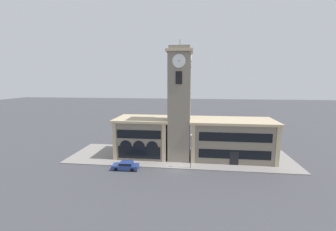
# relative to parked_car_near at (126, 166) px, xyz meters

# --- Properties ---
(ground_plane) EXTENTS (300.00, 300.00, 0.00)m
(ground_plane) POSITION_rel_parked_car_near_xyz_m (8.66, 1.21, -0.71)
(ground_plane) COLOR #424247
(sidewalk_kerb) EXTENTS (43.19, 12.57, 0.15)m
(sidewalk_kerb) POSITION_rel_parked_car_near_xyz_m (8.66, 7.49, -0.64)
(sidewalk_kerb) COLOR gray
(sidewalk_kerb) RESTS_ON ground_plane
(clock_tower) EXTENTS (4.73, 4.73, 22.27)m
(clock_tower) POSITION_rel_parked_car_near_xyz_m (8.66, 6.08, 9.89)
(clock_tower) COLOR gray
(clock_tower) RESTS_ON ground_plane
(town_hall_left_wing) EXTENTS (10.77, 8.41, 7.69)m
(town_hall_left_wing) POSITION_rel_parked_car_near_xyz_m (1.31, 7.89, 3.17)
(town_hall_left_wing) COLOR gray
(town_hall_left_wing) RESTS_ON ground_plane
(town_hall_right_wing) EXTENTS (15.98, 8.41, 7.67)m
(town_hall_right_wing) POSITION_rel_parked_car_near_xyz_m (18.61, 7.90, 3.15)
(town_hall_right_wing) COLOR gray
(town_hall_right_wing) RESTS_ON ground_plane
(parked_car_near) EXTENTS (4.49, 2.02, 1.35)m
(parked_car_near) POSITION_rel_parked_car_near_xyz_m (0.00, 0.00, 0.00)
(parked_car_near) COLOR navy
(parked_car_near) RESTS_ON ground_plane
(street_lamp) EXTENTS (0.36, 0.36, 5.98)m
(street_lamp) POSITION_rel_parked_car_near_xyz_m (10.98, 1.67, 3.35)
(street_lamp) COLOR #4C4C51
(street_lamp) RESTS_ON sidewalk_kerb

